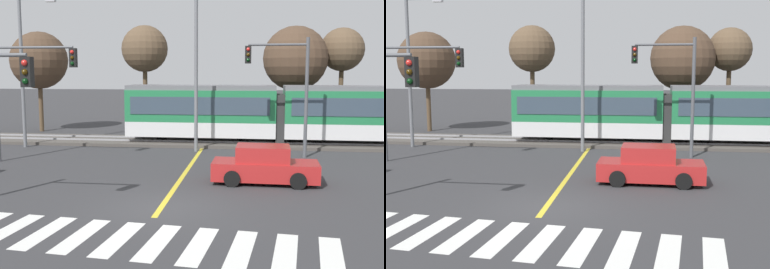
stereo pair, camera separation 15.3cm
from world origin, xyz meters
TOP-DOWN VIEW (x-y plane):
  - ground_plane at (0.00, 0.00)m, footprint 200.00×200.00m
  - track_bed at (0.00, 14.26)m, footprint 120.00×4.00m
  - rail_near at (0.00, 13.54)m, footprint 120.00×0.08m
  - rail_far at (0.00, 14.98)m, footprint 120.00×0.08m
  - light_rail_tram at (4.48, 14.26)m, footprint 18.50×2.64m
  - crosswalk_stripe_1 at (-3.83, -2.68)m, footprint 0.85×2.84m
  - crosswalk_stripe_2 at (-2.74, -2.79)m, footprint 0.85×2.84m
  - crosswalk_stripe_3 at (-1.64, -2.91)m, footprint 0.85×2.84m
  - crosswalk_stripe_4 at (-0.55, -3.02)m, footprint 0.85×2.84m
  - crosswalk_stripe_5 at (0.55, -3.14)m, footprint 0.85×2.84m
  - crosswalk_stripe_6 at (1.64, -3.25)m, footprint 0.85×2.84m
  - crosswalk_stripe_7 at (2.74, -3.37)m, footprint 0.85×2.84m
  - crosswalk_stripe_8 at (3.83, -3.48)m, footprint 0.85×2.84m
  - crosswalk_stripe_9 at (4.92, -3.60)m, footprint 0.85×2.84m
  - lane_centre_line at (0.00, 5.59)m, footprint 0.20×13.35m
  - sedan_crossing at (3.44, 4.05)m, footprint 4.24×2.00m
  - traffic_light_mid_left at (-8.14, 7.03)m, footprint 4.25×0.38m
  - traffic_light_far_right at (4.57, 10.14)m, footprint 3.25×0.38m
  - street_lamp_west at (-10.21, 11.48)m, footprint 2.28×0.28m
  - street_lamp_centre at (-0.01, 11.28)m, footprint 2.32×0.28m
  - bare_tree_far_west at (-12.78, 18.84)m, footprint 4.18×4.18m
  - bare_tree_west at (-4.74, 18.41)m, footprint 3.26×3.26m
  - bare_tree_east at (5.66, 18.39)m, footprint 4.35×4.35m
  - bare_tree_far_east at (8.93, 19.66)m, footprint 2.99×2.99m

SIDE VIEW (x-z plane):
  - ground_plane at x=0.00m, z-range 0.00..0.00m
  - lane_centre_line at x=0.00m, z-range 0.00..0.01m
  - crosswalk_stripe_1 at x=-3.83m, z-range 0.00..0.01m
  - crosswalk_stripe_2 at x=-2.74m, z-range 0.00..0.01m
  - crosswalk_stripe_3 at x=-1.64m, z-range 0.00..0.01m
  - crosswalk_stripe_4 at x=-0.55m, z-range 0.00..0.01m
  - crosswalk_stripe_5 at x=0.55m, z-range 0.00..0.01m
  - crosswalk_stripe_6 at x=1.64m, z-range 0.00..0.01m
  - crosswalk_stripe_7 at x=2.74m, z-range 0.00..0.01m
  - crosswalk_stripe_8 at x=3.83m, z-range 0.00..0.01m
  - crosswalk_stripe_9 at x=4.92m, z-range 0.00..0.01m
  - track_bed at x=0.00m, z-range 0.00..0.18m
  - rail_near at x=0.00m, z-range 0.18..0.28m
  - rail_far at x=0.00m, z-range 0.18..0.28m
  - sedan_crossing at x=3.44m, z-range -0.06..1.46m
  - light_rail_tram at x=4.48m, z-range 0.33..3.76m
  - traffic_light_mid_left at x=-8.14m, z-range 0.95..7.13m
  - traffic_light_far_right at x=4.57m, z-range 0.98..7.15m
  - street_lamp_west at x=-10.21m, z-range 0.59..9.33m
  - street_lamp_centre at x=-0.01m, z-range 0.60..9.46m
  - bare_tree_far_west at x=-12.78m, z-range 1.56..8.90m
  - bare_tree_east at x=5.66m, z-range 1.55..9.04m
  - bare_tree_far_east at x=8.93m, z-range 2.16..9.60m
  - bare_tree_west at x=-4.74m, z-range 2.14..9.79m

